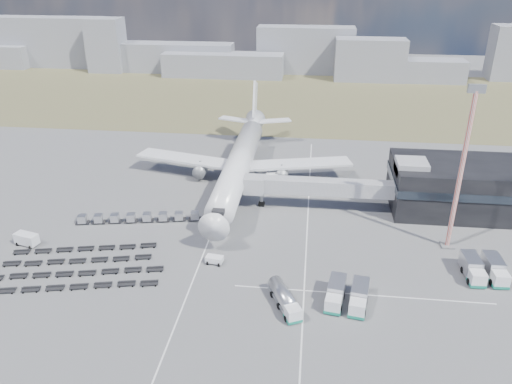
# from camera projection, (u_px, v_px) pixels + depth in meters

# --- Properties ---
(ground) EXTENTS (420.00, 420.00, 0.00)m
(ground) POSITION_uv_depth(u_px,v_px,m) (214.00, 257.00, 87.19)
(ground) COLOR #565659
(ground) RESTS_ON ground
(grass_strip) EXTENTS (420.00, 90.00, 0.01)m
(grass_strip) POSITION_uv_depth(u_px,v_px,m) (271.00, 97.00, 185.98)
(grass_strip) COLOR brown
(grass_strip) RESTS_ON ground
(lane_markings) EXTENTS (47.12, 110.00, 0.01)m
(lane_markings) POSITION_uv_depth(u_px,v_px,m) (271.00, 251.00, 88.85)
(lane_markings) COLOR silver
(lane_markings) RESTS_ON ground
(terminal) EXTENTS (30.40, 16.40, 11.00)m
(terminal) POSITION_uv_depth(u_px,v_px,m) (466.00, 186.00, 101.43)
(terminal) COLOR black
(terminal) RESTS_ON ground
(jet_bridge) EXTENTS (30.30, 3.80, 7.05)m
(jet_bridge) POSITION_uv_depth(u_px,v_px,m) (309.00, 187.00, 101.70)
(jet_bridge) COLOR #939399
(jet_bridge) RESTS_ON ground
(airliner) EXTENTS (51.59, 64.53, 17.62)m
(airliner) POSITION_uv_depth(u_px,v_px,m) (240.00, 161.00, 114.01)
(airliner) COLOR silver
(airliner) RESTS_ON ground
(skyline) EXTENTS (300.94, 25.70, 23.20)m
(skyline) POSITION_uv_depth(u_px,v_px,m) (264.00, 53.00, 220.65)
(skyline) COLOR gray
(skyline) RESTS_ON ground
(fuel_tanker) EXTENTS (5.69, 8.86, 2.83)m
(fuel_tanker) POSITION_uv_depth(u_px,v_px,m) (285.00, 299.00, 74.08)
(fuel_tanker) COLOR silver
(fuel_tanker) RESTS_ON ground
(pushback_tug) EXTENTS (3.10, 2.02, 1.35)m
(pushback_tug) POSITION_uv_depth(u_px,v_px,m) (214.00, 260.00, 85.02)
(pushback_tug) COLOR silver
(pushback_tug) RESTS_ON ground
(utility_van) EXTENTS (4.63, 2.97, 2.29)m
(utility_van) POSITION_uv_depth(u_px,v_px,m) (27.00, 239.00, 90.28)
(utility_van) COLOR silver
(utility_van) RESTS_ON ground
(catering_truck) EXTENTS (4.60, 6.89, 2.93)m
(catering_truck) POSITION_uv_depth(u_px,v_px,m) (275.00, 178.00, 114.48)
(catering_truck) COLOR silver
(catering_truck) RESTS_ON ground
(service_trucks_near) EXTENTS (7.03, 8.00, 2.87)m
(service_trucks_near) POSITION_uv_depth(u_px,v_px,m) (347.00, 295.00, 74.73)
(service_trucks_near) COLOR silver
(service_trucks_near) RESTS_ON ground
(service_trucks_far) EXTENTS (6.29, 7.43, 2.90)m
(service_trucks_far) POSITION_uv_depth(u_px,v_px,m) (484.00, 269.00, 80.99)
(service_trucks_far) COLOR silver
(service_trucks_far) RESTS_ON ground
(uld_row) EXTENTS (24.36, 6.04, 1.66)m
(uld_row) POSITION_uv_depth(u_px,v_px,m) (139.00, 217.00, 98.20)
(uld_row) COLOR black
(uld_row) RESTS_ON ground
(baggage_dollies) EXTENTS (29.89, 18.57, 0.66)m
(baggage_dollies) POSITION_uv_depth(u_px,v_px,m) (75.00, 267.00, 83.65)
(baggage_dollies) COLOR black
(baggage_dollies) RESTS_ON ground
(floodlight_mast) EXTENTS (2.74, 2.28, 29.48)m
(floodlight_mast) POSITION_uv_depth(u_px,v_px,m) (461.00, 171.00, 84.03)
(floodlight_mast) COLOR red
(floodlight_mast) RESTS_ON ground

